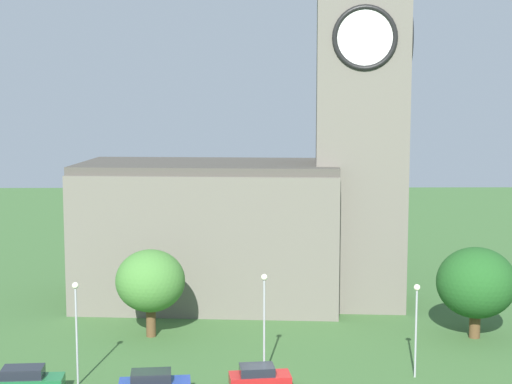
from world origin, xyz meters
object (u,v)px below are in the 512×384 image
object	(u,v)px
streetlamp_east_mid	(416,315)
tree_riverside_east	(476,283)
church	(264,188)
car_green	(26,381)
streetlamp_west_mid	(76,317)
car_red	(259,377)
streetlamp_central	(264,309)
tree_riverside_west	(150,281)
car_blue	(154,384)

from	to	relation	value
streetlamp_east_mid	tree_riverside_east	size ratio (longest dim) A/B	0.89
church	streetlamp_east_mid	distance (m)	23.68
car_green	streetlamp_west_mid	bearing A→B (deg)	30.26
church	car_red	xyz separation A→B (m)	(-0.84, -22.77, -9.87)
streetlamp_east_mid	tree_riverside_east	distance (m)	11.19
streetlamp_central	streetlamp_east_mid	xyz separation A→B (m)	(10.38, -0.04, -0.42)
tree_riverside_west	car_red	bearing A→B (deg)	-54.39
car_blue	tree_riverside_west	distance (m)	13.77
streetlamp_east_mid	tree_riverside_east	world-z (taller)	tree_riverside_east
church	car_blue	bearing A→B (deg)	-107.58
car_green	car_blue	size ratio (longest dim) A/B	1.01
car_blue	car_green	bearing A→B (deg)	176.40
car_green	tree_riverside_west	world-z (taller)	tree_riverside_west
church	streetlamp_west_mid	distance (m)	26.06
streetlamp_central	tree_riverside_east	xyz separation A→B (m)	(17.02, 8.96, -0.36)
streetlamp_central	car_green	bearing A→B (deg)	-168.98
car_blue	car_red	distance (m)	6.91
streetlamp_central	streetlamp_east_mid	bearing A→B (deg)	-0.21
car_green	tree_riverside_west	distance (m)	14.71
car_green	streetlamp_east_mid	distance (m)	26.27
tree_riverside_east	streetlamp_central	bearing A→B (deg)	-152.23
church	car_green	xyz separation A→B (m)	(-15.95, -23.54, -9.76)
streetlamp_east_mid	car_red	bearing A→B (deg)	-168.38
car_blue	streetlamp_central	xyz separation A→B (m)	(7.16, 3.54, 3.95)
car_green	car_blue	distance (m)	8.34
car_green	car_blue	xyz separation A→B (m)	(8.33, -0.52, -0.06)
tree_riverside_east	car_red	bearing A→B (deg)	-147.20
tree_riverside_west	car_green	bearing A→B (deg)	-117.60
church	tree_riverside_east	world-z (taller)	church
church	streetlamp_west_mid	world-z (taller)	church
car_green	streetlamp_east_mid	xyz separation A→B (m)	(25.87, 2.98, 3.47)
car_blue	streetlamp_east_mid	xyz separation A→B (m)	(17.54, 3.50, 3.53)
tree_riverside_east	streetlamp_west_mid	bearing A→B (deg)	-160.87
streetlamp_west_mid	car_red	bearing A→B (deg)	-4.59
streetlamp_central	tree_riverside_west	size ratio (longest dim) A/B	1.03
streetlamp_west_mid	streetlamp_central	xyz separation A→B (m)	(12.51, 1.28, 0.13)
car_red	streetlamp_east_mid	bearing A→B (deg)	11.62
streetlamp_west_mid	streetlamp_east_mid	size ratio (longest dim) A/B	1.08
car_green	streetlamp_east_mid	world-z (taller)	streetlamp_east_mid
streetlamp_west_mid	tree_riverside_east	size ratio (longest dim) A/B	0.96
streetlamp_central	tree_riverside_west	bearing A→B (deg)	132.71
car_red	streetlamp_west_mid	bearing A→B (deg)	175.41
streetlamp_central	streetlamp_east_mid	world-z (taller)	streetlamp_central
car_red	car_green	bearing A→B (deg)	-177.10
streetlamp_east_mid	tree_riverside_east	xyz separation A→B (m)	(6.64, 9.00, 0.06)
car_blue	car_red	size ratio (longest dim) A/B	1.13
church	streetlamp_west_mid	xyz separation A→B (m)	(-12.97, -21.80, -6.00)
car_blue	car_red	world-z (taller)	car_blue
streetlamp_east_mid	streetlamp_central	bearing A→B (deg)	179.79
tree_riverside_west	tree_riverside_east	distance (m)	25.91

